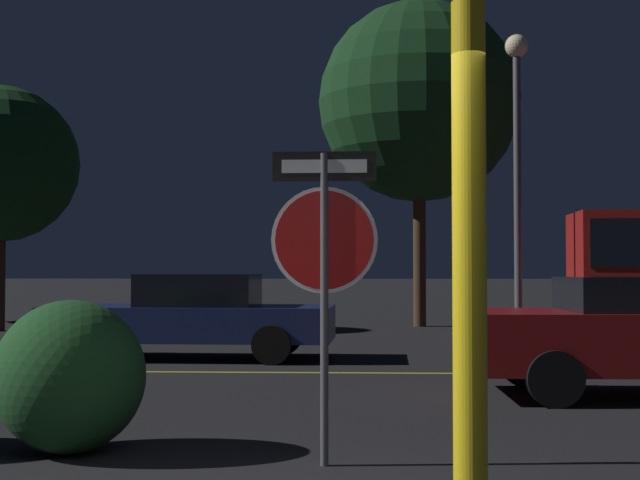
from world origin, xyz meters
name	(u,v)px	position (x,y,z in m)	size (l,w,h in m)	color
road_center_stripe	(316,373)	(0.00, 8.21, 0.00)	(38.30, 0.12, 0.01)	gold
stop_sign	(324,244)	(0.36, 2.37, 1.63)	(0.79, 0.06, 2.32)	#4C4C51
yellow_pole_right	(470,282)	(1.16, 0.16, 1.38)	(0.17, 0.17, 2.76)	yellow
hedge_bush_2	(70,376)	(-1.66, 2.71, 0.60)	(1.18, 1.18, 1.20)	#1E4C23
passing_car_2	(193,316)	(-2.08, 10.08, 0.69)	(4.72, 1.94, 1.36)	navy
street_lamp	(517,131)	(3.95, 14.69, 4.38)	(0.49, 0.49, 6.43)	#4C4C51
tree_0	(419,102)	(2.12, 18.37, 5.69)	(5.10, 5.10, 8.26)	#422D1E
tree_2	(0,164)	(-7.83, 16.23, 3.91)	(3.67, 3.67, 5.76)	#422D1E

